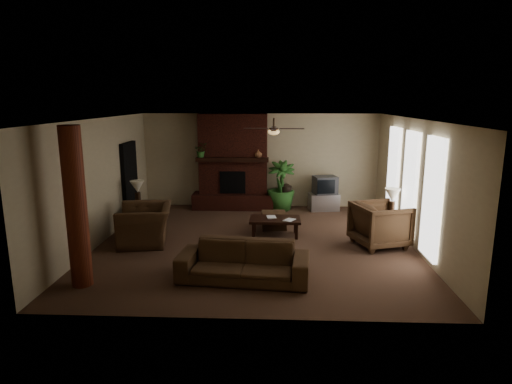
{
  "coord_description": "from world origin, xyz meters",
  "views": [
    {
      "loc": [
        0.42,
        -9.39,
        3.22
      ],
      "look_at": [
        0.0,
        0.4,
        1.1
      ],
      "focal_mm": 30.3,
      "sensor_mm": 36.0,
      "label": 1
    }
  ],
  "objects_px": {
    "coffee_table": "(275,221)",
    "floor_vase": "(286,195)",
    "armchair_right": "(380,222)",
    "ottoman": "(274,220)",
    "side_table_left": "(139,216)",
    "log_column": "(76,208)",
    "armchair_left": "(145,218)",
    "floor_plant": "(281,196)",
    "side_table_right": "(390,227)",
    "sofa": "(243,256)",
    "lamp_left": "(137,188)",
    "lamp_right": "(392,197)",
    "tv_stand": "(324,202)"
  },
  "relations": [
    {
      "from": "coffee_table",
      "to": "log_column",
      "type": "bearing_deg",
      "value": -139.06
    },
    {
      "from": "floor_vase",
      "to": "log_column",
      "type": "bearing_deg",
      "value": -123.86
    },
    {
      "from": "sofa",
      "to": "side_table_right",
      "type": "distance_m",
      "value": 4.13
    },
    {
      "from": "log_column",
      "to": "armchair_right",
      "type": "distance_m",
      "value": 6.24
    },
    {
      "from": "ottoman",
      "to": "lamp_left",
      "type": "relative_size",
      "value": 0.92
    },
    {
      "from": "armchair_right",
      "to": "ottoman",
      "type": "height_order",
      "value": "armchair_right"
    },
    {
      "from": "sofa",
      "to": "armchair_right",
      "type": "bearing_deg",
      "value": 39.82
    },
    {
      "from": "armchair_right",
      "to": "side_table_left",
      "type": "bearing_deg",
      "value": 59.54
    },
    {
      "from": "armchair_left",
      "to": "side_table_right",
      "type": "distance_m",
      "value": 5.68
    },
    {
      "from": "armchair_right",
      "to": "side_table_right",
      "type": "distance_m",
      "value": 0.71
    },
    {
      "from": "coffee_table",
      "to": "floor_vase",
      "type": "relative_size",
      "value": 1.56
    },
    {
      "from": "floor_plant",
      "to": "side_table_left",
      "type": "distance_m",
      "value": 4.12
    },
    {
      "from": "floor_plant",
      "to": "floor_vase",
      "type": "bearing_deg",
      "value": 33.02
    },
    {
      "from": "log_column",
      "to": "armchair_left",
      "type": "height_order",
      "value": "log_column"
    },
    {
      "from": "sofa",
      "to": "lamp_right",
      "type": "bearing_deg",
      "value": 43.03
    },
    {
      "from": "lamp_right",
      "to": "lamp_left",
      "type": "bearing_deg",
      "value": 173.52
    },
    {
      "from": "tv_stand",
      "to": "side_table_right",
      "type": "distance_m",
      "value": 2.9
    },
    {
      "from": "floor_vase",
      "to": "side_table_left",
      "type": "xyz_separation_m",
      "value": [
        -3.81,
        -2.0,
        -0.16
      ]
    },
    {
      "from": "armchair_right",
      "to": "tv_stand",
      "type": "height_order",
      "value": "armchair_right"
    },
    {
      "from": "armchair_left",
      "to": "coffee_table",
      "type": "bearing_deg",
      "value": 91.5
    },
    {
      "from": "log_column",
      "to": "armchair_right",
      "type": "height_order",
      "value": "log_column"
    },
    {
      "from": "armchair_right",
      "to": "floor_plant",
      "type": "distance_m",
      "value": 3.81
    },
    {
      "from": "armchair_left",
      "to": "side_table_left",
      "type": "xyz_separation_m",
      "value": [
        -0.54,
        1.24,
        -0.3
      ]
    },
    {
      "from": "sofa",
      "to": "armchair_right",
      "type": "height_order",
      "value": "armchair_right"
    },
    {
      "from": "armchair_left",
      "to": "coffee_table",
      "type": "xyz_separation_m",
      "value": [
        2.94,
        0.64,
        -0.2
      ]
    },
    {
      "from": "ottoman",
      "to": "side_table_right",
      "type": "relative_size",
      "value": 1.09
    },
    {
      "from": "sofa",
      "to": "armchair_left",
      "type": "height_order",
      "value": "armchair_left"
    },
    {
      "from": "armchair_left",
      "to": "armchair_right",
      "type": "distance_m",
      "value": 5.27
    },
    {
      "from": "floor_plant",
      "to": "coffee_table",
      "type": "bearing_deg",
      "value": -93.83
    },
    {
      "from": "armchair_right",
      "to": "floor_plant",
      "type": "relative_size",
      "value": 0.75
    },
    {
      "from": "floor_vase",
      "to": "armchair_left",
      "type": "bearing_deg",
      "value": -135.22
    },
    {
      "from": "lamp_left",
      "to": "floor_vase",
      "type": "bearing_deg",
      "value": 27.75
    },
    {
      "from": "armchair_right",
      "to": "ottoman",
      "type": "distance_m",
      "value": 2.7
    },
    {
      "from": "armchair_left",
      "to": "floor_vase",
      "type": "relative_size",
      "value": 1.71
    },
    {
      "from": "floor_plant",
      "to": "lamp_right",
      "type": "bearing_deg",
      "value": -45.74
    },
    {
      "from": "armchair_left",
      "to": "ottoman",
      "type": "xyz_separation_m",
      "value": [
        2.91,
        1.28,
        -0.38
      ]
    },
    {
      "from": "floor_plant",
      "to": "side_table_left",
      "type": "height_order",
      "value": "floor_plant"
    },
    {
      "from": "armchair_right",
      "to": "ottoman",
      "type": "relative_size",
      "value": 1.8
    },
    {
      "from": "floor_vase",
      "to": "lamp_right",
      "type": "relative_size",
      "value": 1.18
    },
    {
      "from": "coffee_table",
      "to": "side_table_left",
      "type": "xyz_separation_m",
      "value": [
        -3.48,
        0.6,
        -0.1
      ]
    },
    {
      "from": "lamp_left",
      "to": "side_table_right",
      "type": "relative_size",
      "value": 1.18
    },
    {
      "from": "sofa",
      "to": "floor_vase",
      "type": "distance_m",
      "value": 5.29
    },
    {
      "from": "ottoman",
      "to": "side_table_right",
      "type": "bearing_deg",
      "value": -15.03
    },
    {
      "from": "armchair_left",
      "to": "lamp_right",
      "type": "height_order",
      "value": "lamp_right"
    },
    {
      "from": "armchair_left",
      "to": "floor_plant",
      "type": "xyz_separation_m",
      "value": [
        3.11,
        3.14,
        -0.17
      ]
    },
    {
      "from": "lamp_left",
      "to": "tv_stand",
      "type": "bearing_deg",
      "value": 21.28
    },
    {
      "from": "side_table_left",
      "to": "side_table_right",
      "type": "distance_m",
      "value": 6.22
    },
    {
      "from": "sofa",
      "to": "side_table_left",
      "type": "xyz_separation_m",
      "value": [
        -2.91,
        3.2,
        -0.18
      ]
    },
    {
      "from": "floor_vase",
      "to": "side_table_right",
      "type": "xyz_separation_m",
      "value": [
        2.38,
        -2.69,
        -0.16
      ]
    },
    {
      "from": "sofa",
      "to": "log_column",
      "type": "bearing_deg",
      "value": -167.55
    }
  ]
}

